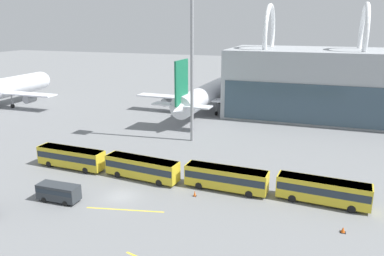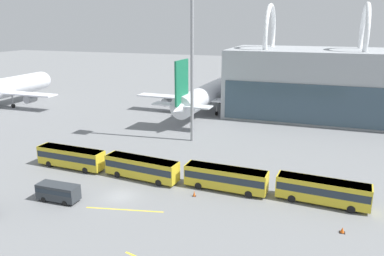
# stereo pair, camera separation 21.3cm
# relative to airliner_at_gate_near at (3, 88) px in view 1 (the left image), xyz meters

# --- Properties ---
(ground_plane) EXTENTS (440.00, 440.00, 0.00)m
(ground_plane) POSITION_rel_airliner_at_gate_near_xyz_m (58.86, -39.43, -5.16)
(ground_plane) COLOR slate
(airliner_at_gate_near) EXTENTS (34.50, 34.95, 14.92)m
(airliner_at_gate_near) POSITION_rel_airliner_at_gate_near_xyz_m (0.00, 0.00, 0.00)
(airliner_at_gate_near) COLOR silver
(airliner_at_gate_near) RESTS_ON ground_plane
(airliner_at_gate_far) EXTENTS (36.84, 41.58, 15.10)m
(airliner_at_gate_far) POSITION_rel_airliner_at_gate_near_xyz_m (55.50, 9.85, -0.32)
(airliner_at_gate_far) COLOR silver
(airliner_at_gate_far) RESTS_ON ground_plane
(shuttle_bus_0) EXTENTS (11.71, 3.17, 3.24)m
(shuttle_bus_0) POSITION_rel_airliner_at_gate_near_xyz_m (46.17, -32.84, -3.26)
(shuttle_bus_0) COLOR gold
(shuttle_bus_0) RESTS_ON ground_plane
(shuttle_bus_1) EXTENTS (11.81, 3.81, 3.24)m
(shuttle_bus_1) POSITION_rel_airliner_at_gate_near_xyz_m (58.97, -33.18, -3.26)
(shuttle_bus_1) COLOR gold
(shuttle_bus_1) RESTS_ON ground_plane
(shuttle_bus_2) EXTENTS (11.71, 3.16, 3.24)m
(shuttle_bus_2) POSITION_rel_airliner_at_gate_near_xyz_m (71.77, -32.79, -3.26)
(shuttle_bus_2) COLOR gold
(shuttle_bus_2) RESTS_ON ground_plane
(shuttle_bus_3) EXTENTS (11.77, 3.51, 3.24)m
(shuttle_bus_3) POSITION_rel_airliner_at_gate_near_xyz_m (84.57, -32.68, -3.26)
(shuttle_bus_3) COLOR gold
(shuttle_bus_3) RESTS_ON ground_plane
(service_van_foreground) EXTENTS (5.65, 2.23, 2.30)m
(service_van_foreground) POSITION_rel_airliner_at_gate_near_xyz_m (51.87, -43.29, -3.81)
(service_van_foreground) COLOR #2D3338
(service_van_foreground) RESTS_ON ground_plane
(floodlight_mast) EXTENTS (3.01, 3.01, 31.40)m
(floodlight_mast) POSITION_rel_airliner_at_gate_near_xyz_m (59.83, -12.80, 15.69)
(floodlight_mast) COLOR gray
(floodlight_mast) RESTS_ON ground_plane
(lane_stripe_0) EXTENTS (10.99, 3.77, 0.01)m
(lane_stripe_0) POSITION_rel_airliner_at_gate_near_xyz_m (46.99, -28.53, -5.16)
(lane_stripe_0) COLOR yellow
(lane_stripe_0) RESTS_ON ground_plane
(lane_stripe_1) EXTENTS (8.98, 1.88, 0.01)m
(lane_stripe_1) POSITION_rel_airliner_at_gate_near_xyz_m (57.70, -31.67, -5.16)
(lane_stripe_1) COLOR yellow
(lane_stripe_1) RESTS_ON ground_plane
(lane_stripe_3) EXTENTS (9.84, 2.34, 0.01)m
(lane_stripe_3) POSITION_rel_airliner_at_gate_near_xyz_m (61.25, -42.66, -5.16)
(lane_stripe_3) COLOR yellow
(lane_stripe_3) RESTS_ON ground_plane
(traffic_cone_1) EXTENTS (0.46, 0.46, 0.81)m
(traffic_cone_1) POSITION_rel_airliner_at_gate_near_xyz_m (68.29, -36.15, -4.77)
(traffic_cone_1) COLOR black
(traffic_cone_1) RESTS_ON ground_plane
(traffic_cone_2) EXTENTS (0.64, 0.64, 0.66)m
(traffic_cone_2) POSITION_rel_airliner_at_gate_near_xyz_m (86.90, -39.32, -4.84)
(traffic_cone_2) COLOR black
(traffic_cone_2) RESTS_ON ground_plane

